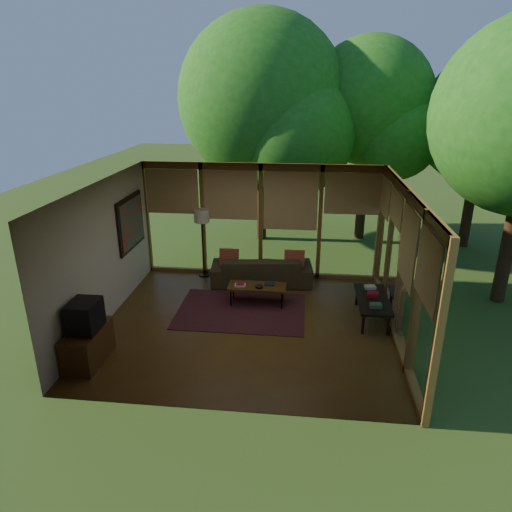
# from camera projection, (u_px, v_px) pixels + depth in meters

# --- Properties ---
(floor) EXTENTS (5.50, 5.50, 0.00)m
(floor) POSITION_uv_depth(u_px,v_px,m) (247.00, 324.00, 8.81)
(floor) COLOR brown
(floor) RESTS_ON ground
(ceiling) EXTENTS (5.50, 5.50, 0.00)m
(ceiling) POSITION_uv_depth(u_px,v_px,m) (246.00, 186.00, 7.86)
(ceiling) COLOR white
(ceiling) RESTS_ON ground
(wall_left) EXTENTS (0.04, 5.00, 2.70)m
(wall_left) POSITION_uv_depth(u_px,v_px,m) (103.00, 254.00, 8.62)
(wall_left) COLOR beige
(wall_left) RESTS_ON ground
(wall_front) EXTENTS (5.50, 0.04, 2.70)m
(wall_front) POSITION_uv_depth(u_px,v_px,m) (223.00, 327.00, 6.01)
(wall_front) COLOR beige
(wall_front) RESTS_ON ground
(window_wall_back) EXTENTS (5.50, 0.12, 2.70)m
(window_wall_back) POSITION_uv_depth(u_px,v_px,m) (261.00, 221.00, 10.66)
(window_wall_back) COLOR brown
(window_wall_back) RESTS_ON ground
(window_wall_right) EXTENTS (0.12, 5.00, 2.70)m
(window_wall_right) POSITION_uv_depth(u_px,v_px,m) (401.00, 265.00, 8.05)
(window_wall_right) COLOR brown
(window_wall_right) RESTS_ON ground
(exterior_lawn) EXTENTS (40.00, 40.00, 0.00)m
(exterior_lawn) POSITION_uv_depth(u_px,v_px,m) (512.00, 222.00, 15.43)
(exterior_lawn) COLOR #345620
(exterior_lawn) RESTS_ON ground
(tree_nw) EXTENTS (4.58, 4.58, 6.25)m
(tree_nw) POSITION_uv_depth(u_px,v_px,m) (262.00, 100.00, 12.45)
(tree_nw) COLOR #332212
(tree_nw) RESTS_ON ground
(tree_ne) EXTENTS (3.46, 3.46, 5.64)m
(tree_ne) POSITION_uv_depth(u_px,v_px,m) (370.00, 102.00, 12.54)
(tree_ne) COLOR #332212
(tree_ne) RESTS_ON ground
(tree_far) EXTENTS (3.38, 3.38, 5.16)m
(tree_far) POSITION_uv_depth(u_px,v_px,m) (483.00, 121.00, 11.96)
(tree_far) COLOR #332212
(tree_far) RESTS_ON ground
(rug) EXTENTS (2.58, 1.83, 0.01)m
(rug) POSITION_uv_depth(u_px,v_px,m) (241.00, 311.00, 9.33)
(rug) COLOR maroon
(rug) RESTS_ON floor
(sofa) EXTENTS (2.38, 1.13, 0.67)m
(sofa) POSITION_uv_depth(u_px,v_px,m) (262.00, 270.00, 10.55)
(sofa) COLOR #3B341D
(sofa) RESTS_ON floor
(pillow_left) EXTENTS (0.43, 0.23, 0.45)m
(pillow_left) POSITION_uv_depth(u_px,v_px,m) (229.00, 259.00, 10.49)
(pillow_left) COLOR maroon
(pillow_left) RESTS_ON sofa
(pillow_right) EXTENTS (0.45, 0.24, 0.48)m
(pillow_right) POSITION_uv_depth(u_px,v_px,m) (294.00, 261.00, 10.33)
(pillow_right) COLOR maroon
(pillow_right) RESTS_ON sofa
(ct_book_lower) EXTENTS (0.22, 0.17, 0.03)m
(ct_book_lower) POSITION_uv_depth(u_px,v_px,m) (240.00, 285.00, 9.47)
(ct_book_lower) COLOR beige
(ct_book_lower) RESTS_ON coffee_table
(ct_book_upper) EXTENTS (0.17, 0.14, 0.03)m
(ct_book_upper) POSITION_uv_depth(u_px,v_px,m) (240.00, 284.00, 9.46)
(ct_book_upper) COLOR maroon
(ct_book_upper) RESTS_ON coffee_table
(ct_book_side) EXTENTS (0.20, 0.16, 0.03)m
(ct_book_side) POSITION_uv_depth(u_px,v_px,m) (269.00, 284.00, 9.53)
(ct_book_side) COLOR #161F31
(ct_book_side) RESTS_ON coffee_table
(ct_bowl) EXTENTS (0.16, 0.16, 0.07)m
(ct_bowl) POSITION_uv_depth(u_px,v_px,m) (259.00, 286.00, 9.38)
(ct_bowl) COLOR black
(ct_bowl) RESTS_ON coffee_table
(media_cabinet) EXTENTS (0.50, 1.00, 0.60)m
(media_cabinet) POSITION_uv_depth(u_px,v_px,m) (88.00, 345.00, 7.54)
(media_cabinet) COLOR #503016
(media_cabinet) RESTS_ON floor
(television) EXTENTS (0.45, 0.55, 0.50)m
(television) POSITION_uv_depth(u_px,v_px,m) (85.00, 316.00, 7.35)
(television) COLOR black
(television) RESTS_ON media_cabinet
(console_book_a) EXTENTS (0.22, 0.17, 0.08)m
(console_book_a) POSITION_uv_depth(u_px,v_px,m) (376.00, 306.00, 8.48)
(console_book_a) COLOR #37604C
(console_book_a) RESTS_ON side_console
(console_book_b) EXTENTS (0.22, 0.17, 0.10)m
(console_book_b) POSITION_uv_depth(u_px,v_px,m) (373.00, 295.00, 8.89)
(console_book_b) COLOR maroon
(console_book_b) RESTS_ON side_console
(console_book_c) EXTENTS (0.24, 0.19, 0.06)m
(console_book_c) POSITION_uv_depth(u_px,v_px,m) (370.00, 287.00, 9.27)
(console_book_c) COLOR beige
(console_book_c) RESTS_ON side_console
(floor_lamp) EXTENTS (0.36, 0.36, 1.65)m
(floor_lamp) POSITION_uv_depth(u_px,v_px,m) (202.00, 220.00, 10.58)
(floor_lamp) COLOR black
(floor_lamp) RESTS_ON floor
(coffee_table) EXTENTS (1.20, 0.50, 0.43)m
(coffee_table) POSITION_uv_depth(u_px,v_px,m) (257.00, 287.00, 9.50)
(coffee_table) COLOR #503016
(coffee_table) RESTS_ON floor
(side_console) EXTENTS (0.60, 1.40, 0.46)m
(side_console) POSITION_uv_depth(u_px,v_px,m) (373.00, 300.00, 8.88)
(side_console) COLOR black
(side_console) RESTS_ON floor
(wall_painting) EXTENTS (0.06, 1.35, 1.15)m
(wall_painting) POSITION_uv_depth(u_px,v_px,m) (131.00, 223.00, 9.85)
(wall_painting) COLOR black
(wall_painting) RESTS_ON wall_left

